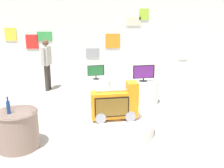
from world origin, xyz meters
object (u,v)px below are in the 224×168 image
at_px(display_pedestal_left_rear, 96,90).
at_px(tv_on_center_rear, 144,73).
at_px(main_display_pedestal, 114,125).
at_px(display_pedestal_center_rear, 143,92).
at_px(tv_on_left_rear, 96,71).
at_px(shopper_browsing_near_truck, 47,61).
at_px(bottle_on_side_table, 8,107).
at_px(novelty_firetruck_tv, 115,105).
at_px(side_table_round, 18,129).

xyz_separation_m(display_pedestal_left_rear, tv_on_center_rear, (1.32, -0.28, 0.55)).
bearing_deg(main_display_pedestal, display_pedestal_center_rear, 64.78).
relative_size(main_display_pedestal, tv_on_left_rear, 3.54).
relative_size(main_display_pedestal, display_pedestal_left_rear, 1.94).
xyz_separation_m(display_pedestal_left_rear, display_pedestal_center_rear, (1.32, -0.27, 0.00)).
distance_m(tv_on_left_rear, shopper_browsing_near_truck, 1.91).
bearing_deg(shopper_browsing_near_truck, display_pedestal_center_rear, -24.07).
bearing_deg(bottle_on_side_table, tv_on_center_rear, 42.61).
height_order(display_pedestal_center_rear, shopper_browsing_near_truck, shopper_browsing_near_truck).
bearing_deg(main_display_pedestal, novelty_firetruck_tv, -11.87).
bearing_deg(tv_on_center_rear, main_display_pedestal, -115.25).
bearing_deg(tv_on_left_rear, display_pedestal_center_rear, -11.58).
distance_m(novelty_firetruck_tv, tv_on_center_rear, 2.03).
height_order(bottle_on_side_table, shopper_browsing_near_truck, shopper_browsing_near_truck).
bearing_deg(tv_on_left_rear, display_pedestal_left_rear, 77.15).
height_order(display_pedestal_center_rear, bottle_on_side_table, bottle_on_side_table).
bearing_deg(novelty_firetruck_tv, side_table_round, -161.25).
relative_size(novelty_firetruck_tv, side_table_round, 1.26).
distance_m(side_table_round, shopper_browsing_near_truck, 3.81).
bearing_deg(display_pedestal_center_rear, shopper_browsing_near_truck, 155.93).
xyz_separation_m(tv_on_left_rear, side_table_round, (-1.34, -2.72, -0.48)).
bearing_deg(side_table_round, novelty_firetruck_tv, 18.75).
relative_size(main_display_pedestal, tv_on_center_rear, 2.80).
relative_size(display_pedestal_left_rear, side_table_round, 1.09).
height_order(display_pedestal_left_rear, shopper_browsing_near_truck, shopper_browsing_near_truck).
xyz_separation_m(novelty_firetruck_tv, display_pedestal_center_rear, (0.84, 1.84, -0.29)).
bearing_deg(tv_on_left_rear, bottle_on_side_table, -117.04).
bearing_deg(display_pedestal_left_rear, tv_on_left_rear, -102.85).
xyz_separation_m(main_display_pedestal, display_pedestal_left_rear, (-0.45, 2.11, 0.17)).
distance_m(tv_on_left_rear, tv_on_center_rear, 1.35).
relative_size(tv_on_center_rear, shopper_browsing_near_truck, 0.36).
bearing_deg(shopper_browsing_near_truck, tv_on_center_rear, -24.15).
height_order(tv_on_left_rear, side_table_round, tv_on_left_rear).
distance_m(novelty_firetruck_tv, bottle_on_side_table, 2.04).
bearing_deg(display_pedestal_left_rear, main_display_pedestal, -77.84).
bearing_deg(tv_on_center_rear, side_table_round, -137.35).
relative_size(main_display_pedestal, bottle_on_side_table, 5.32).
bearing_deg(bottle_on_side_table, novelty_firetruck_tv, 20.05).
height_order(tv_on_center_rear, side_table_round, tv_on_center_rear).
bearing_deg(bottle_on_side_table, display_pedestal_center_rear, 42.65).
xyz_separation_m(main_display_pedestal, novelty_firetruck_tv, (0.02, -0.00, 0.46)).
bearing_deg(tv_on_left_rear, shopper_browsing_near_truck, 147.17).
bearing_deg(side_table_round, shopper_browsing_near_truck, 94.04).
height_order(tv_on_left_rear, shopper_browsing_near_truck, shopper_browsing_near_truck).
bearing_deg(display_pedestal_left_rear, bottle_on_side_table, -117.02).
relative_size(display_pedestal_left_rear, bottle_on_side_table, 2.74).
xyz_separation_m(novelty_firetruck_tv, bottle_on_side_table, (-1.90, -0.69, 0.23)).
distance_m(novelty_firetruck_tv, tv_on_left_rear, 2.17).
bearing_deg(display_pedestal_center_rear, bottle_on_side_table, -137.35).
bearing_deg(tv_on_center_rear, shopper_browsing_near_truck, 155.85).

